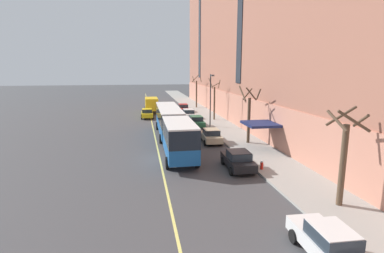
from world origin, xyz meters
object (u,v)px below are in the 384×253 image
city_bus (172,125)px  parked_car_champagne_2 (211,136)px  street_tree_far_downtown (196,91)px  fire_hydrant (262,165)px  street_tree_mid_block (249,114)px  parked_car_white_1 (188,114)px  parked_car_red_0 (183,108)px  box_truck (151,104)px  taxi_cab (147,113)px  parked_car_green_6 (196,121)px  parked_car_white_3 (329,243)px  street_tree_far_uptown (214,100)px  parked_car_black_4 (238,160)px  street_lamp (211,95)px  street_tree_near_corner (344,155)px

city_bus → parked_car_champagne_2: 4.40m
street_tree_far_downtown → fire_hydrant: 39.10m
city_bus → street_tree_mid_block: 8.26m
parked_car_white_1 → parked_car_red_0: bearing=88.7°
street_tree_mid_block → city_bus: bearing=169.3°
box_truck → taxi_cab: (-0.94, -6.19, -0.83)m
parked_car_white_1 → parked_car_green_6: bearing=-90.5°
parked_car_green_6 → street_tree_mid_block: street_tree_mid_block is taller
parked_car_white_3 → street_tree_far_downtown: size_ratio=0.65×
taxi_cab → street_tree_far_uptown: bearing=-21.0°
city_bus → parked_car_black_4: size_ratio=4.54×
box_truck → taxi_cab: size_ratio=1.64×
parked_car_white_3 → street_lamp: bearing=86.5°
parked_car_white_3 → parked_car_green_6: bearing=90.3°
taxi_cab → parked_car_white_3: bearing=-80.3°
street_tree_far_downtown → box_truck: bearing=-151.7°
parked_car_black_4 → street_tree_near_corner: (3.71, -7.43, 2.39)m
box_truck → street_tree_near_corner: size_ratio=1.21×
parked_car_black_4 → city_bus: bearing=114.9°
parked_car_champagne_2 → street_tree_far_downtown: street_tree_far_downtown is taller
street_tree_far_downtown → parked_car_green_6: bearing=-100.7°
city_bus → street_tree_far_uptown: street_tree_far_uptown is taller
parked_car_green_6 → street_tree_far_downtown: size_ratio=0.68×
city_bus → parked_car_white_1: bearing=75.0°
street_tree_far_downtown → parked_car_red_0: bearing=-122.9°
parked_car_red_0 → street_tree_near_corner: bearing=-84.9°
taxi_cab → street_lamp: bearing=-48.4°
parked_car_black_4 → parked_car_green_6: size_ratio=0.93×
parked_car_white_1 → parked_car_champagne_2: size_ratio=1.08×
street_tree_far_uptown → parked_car_red_0: bearing=110.2°
city_bus → parked_car_white_1: 16.71m
parked_car_green_6 → city_bus: bearing=-115.4°
parked_car_champagne_2 → street_tree_far_downtown: size_ratio=0.64×
parked_car_red_0 → parked_car_white_1: 7.34m
taxi_cab → city_bus: bearing=-82.7°
parked_car_white_3 → street_tree_near_corner: bearing=50.2°
parked_car_champagne_2 → street_tree_near_corner: (3.82, -16.41, 2.39)m
taxi_cab → fire_hydrant: 28.92m
taxi_cab → fire_hydrant: (8.33, -27.69, -0.29)m
street_lamp → parked_car_black_4: bearing=-96.0°
city_bus → fire_hydrant: size_ratio=27.15×
parked_car_champagne_2 → parked_car_black_4: (0.12, -8.98, 0.00)m
parked_car_champagne_2 → street_tree_far_downtown: 29.65m
parked_car_red_0 → parked_car_white_3: bearing=-90.1°
city_bus → street_lamp: 10.54m
taxi_cab → street_tree_far_downtown: 15.50m
parked_car_black_4 → fire_hydrant: parked_car_black_4 is taller
street_tree_near_corner → parked_car_red_0: bearing=95.1°
taxi_cab → street_tree_mid_block: bearing=-61.8°
street_lamp → city_bus: bearing=-126.8°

